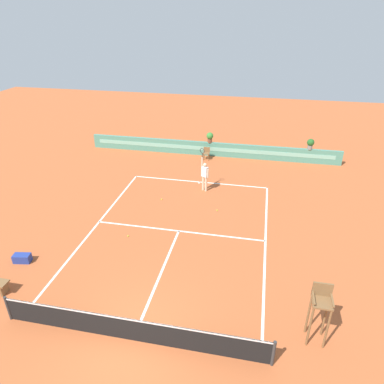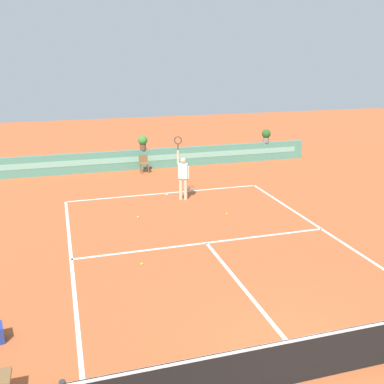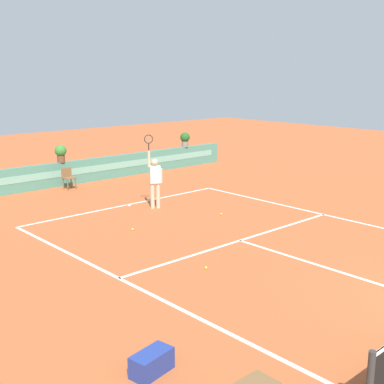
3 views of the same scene
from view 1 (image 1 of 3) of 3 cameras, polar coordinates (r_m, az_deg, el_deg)
The scene contains 13 objects.
ground_plane at distance 16.70m, azimuth -2.48°, elevation -7.09°, with size 60.00×60.00×0.00m, color #B2562D.
court_lines at distance 17.28m, azimuth -1.92°, elevation -5.75°, with size 8.32×11.94×0.01m.
net at distance 12.09m, azimuth -9.80°, elevation -21.04°, with size 8.92×0.10×1.00m.
back_wall_barrier at distance 25.57m, azimuth 3.08°, elevation 6.99°, with size 18.00×0.21×1.00m.
umpire_chair at distance 12.05m, azimuth 20.08°, elevation -17.19°, with size 0.60×0.60×2.14m.
ball_kid_chair at distance 24.93m, azimuth 2.35°, elevation 6.39°, with size 0.44×0.44×0.85m.
gear_bag at distance 16.66m, azimuth -25.84°, elevation -9.64°, with size 0.70×0.36×0.36m, color navy.
tennis_player at distance 20.24m, azimuth 2.07°, elevation 2.92°, with size 0.57×0.36×2.58m.
tennis_ball_near_baseline at distance 16.88m, azimuth -10.34°, elevation -7.04°, with size 0.07×0.07×0.07m, color #CCE033.
tennis_ball_mid_court at distance 19.72m, azimuth -4.94°, elevation -1.18°, with size 0.07×0.07×0.07m, color #CCE033.
tennis_ball_by_sideline at distance 18.65m, azimuth 4.09°, elevation -2.97°, with size 0.07×0.07×0.07m, color #CCE033.
potted_plant_far_right at distance 25.25m, azimuth 18.67°, elevation 7.48°, with size 0.48×0.48×0.72m.
potted_plant_centre at distance 25.27m, azimuth 2.92°, elevation 8.94°, with size 0.48×0.48×0.72m.
Camera 1 is at (3.45, -7.29, 9.52)m, focal length 32.87 mm.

